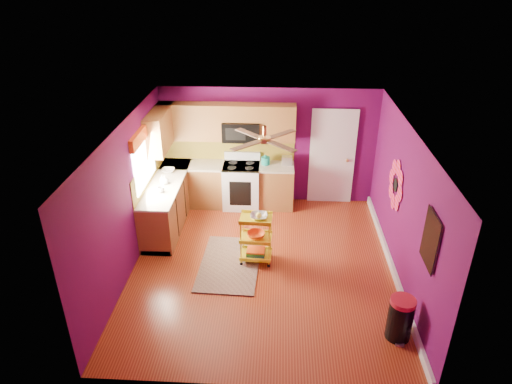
{
  "coord_description": "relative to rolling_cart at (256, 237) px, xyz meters",
  "views": [
    {
      "loc": [
        0.23,
        -6.47,
        4.83
      ],
      "look_at": [
        -0.15,
        0.4,
        1.25
      ],
      "focal_mm": 32.0,
      "sensor_mm": 36.0,
      "label": 1
    }
  ],
  "objects": [
    {
      "name": "right_wall_art",
      "position": [
        2.35,
        -0.5,
        0.94
      ],
      "size": [
        0.04,
        2.74,
        1.04
      ],
      "color": "black",
      "rests_on": "ground"
    },
    {
      "name": "upper_cabinetry",
      "position": [
        -1.12,
        2.01,
        1.29
      ],
      "size": [
        2.8,
        2.3,
        1.26
      ],
      "color": "brown",
      "rests_on": "ground"
    },
    {
      "name": "trash_can",
      "position": [
        2.1,
        -1.71,
        -0.17
      ],
      "size": [
        0.42,
        0.43,
        0.67
      ],
      "color": "black",
      "rests_on": "ground"
    },
    {
      "name": "ground",
      "position": [
        0.13,
        -0.16,
        -0.51
      ],
      "size": [
        5.0,
        5.0,
        0.0
      ],
      "primitive_type": "plane",
      "color": "maroon",
      "rests_on": "ground"
    },
    {
      "name": "soap_bottle_a",
      "position": [
        -1.86,
        1.07,
        0.53
      ],
      "size": [
        0.09,
        0.09,
        0.19
      ],
      "primitive_type": "imported",
      "color": "#EA3F72",
      "rests_on": "lower_cabinets"
    },
    {
      "name": "left_window",
      "position": [
        -2.09,
        0.89,
        1.23
      ],
      "size": [
        0.08,
        1.35,
        1.08
      ],
      "color": "white",
      "rests_on": "ground"
    },
    {
      "name": "shag_rug",
      "position": [
        -0.46,
        -0.14,
        -0.49
      ],
      "size": [
        1.07,
        1.69,
        0.02
      ],
      "primitive_type": "cube",
      "rotation": [
        0.0,
        0.0,
        -0.04
      ],
      "color": "black",
      "rests_on": "ground"
    },
    {
      "name": "electric_range",
      "position": [
        -0.42,
        2.01,
        -0.02
      ],
      "size": [
        0.76,
        0.66,
        1.13
      ],
      "color": "white",
      "rests_on": "ground"
    },
    {
      "name": "lower_cabinets",
      "position": [
        -1.22,
        1.66,
        -0.07
      ],
      "size": [
        2.81,
        2.31,
        0.94
      ],
      "color": "brown",
      "rests_on": "ground"
    },
    {
      "name": "room_envelope",
      "position": [
        0.15,
        -0.16,
        1.13
      ],
      "size": [
        4.54,
        5.04,
        2.52
      ],
      "color": "#570949",
      "rests_on": "ground"
    },
    {
      "name": "toaster",
      "position": [
        0.53,
        2.12,
        0.52
      ],
      "size": [
        0.22,
        0.15,
        0.18
      ],
      "primitive_type": "cube",
      "color": "beige",
      "rests_on": "lower_cabinets"
    },
    {
      "name": "counter_cup",
      "position": [
        -1.8,
        0.73,
        0.49
      ],
      "size": [
        0.13,
        0.13,
        0.1
      ],
      "primitive_type": "imported",
      "color": "white",
      "rests_on": "lower_cabinets"
    },
    {
      "name": "panel_door",
      "position": [
        1.48,
        2.31,
        0.52
      ],
      "size": [
        0.95,
        0.11,
        2.15
      ],
      "color": "white",
      "rests_on": "ground"
    },
    {
      "name": "soap_bottle_b",
      "position": [
        -1.8,
        1.07,
        0.53
      ],
      "size": [
        0.14,
        0.14,
        0.18
      ],
      "primitive_type": "imported",
      "color": "white",
      "rests_on": "lower_cabinets"
    },
    {
      "name": "ceiling_fan",
      "position": [
        0.13,
        0.04,
        1.78
      ],
      "size": [
        1.01,
        1.01,
        0.26
      ],
      "color": "#BF8C3F",
      "rests_on": "ground"
    },
    {
      "name": "rolling_cart",
      "position": [
        0.0,
        0.0,
        0.0
      ],
      "size": [
        0.56,
        0.42,
        0.98
      ],
      "color": "yellow",
      "rests_on": "ground"
    },
    {
      "name": "teal_kettle",
      "position": [
        0.08,
        2.11,
        0.52
      ],
      "size": [
        0.18,
        0.18,
        0.21
      ],
      "color": "#139486",
      "rests_on": "lower_cabinets"
    },
    {
      "name": "counter_dish",
      "position": [
        -1.87,
        1.62,
        0.47
      ],
      "size": [
        0.26,
        0.26,
        0.06
      ],
      "primitive_type": "imported",
      "color": "white",
      "rests_on": "lower_cabinets"
    }
  ]
}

